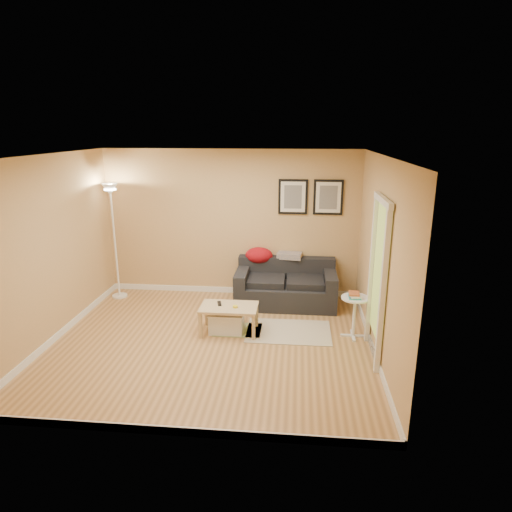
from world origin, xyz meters
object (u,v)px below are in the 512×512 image
Objects in this scene: coffee_table at (229,319)px; storage_bin at (227,322)px; side_table at (354,317)px; floor_lamp at (115,245)px; book_stack at (355,295)px; sofa at (286,284)px.

coffee_table is 1.64× the size of storage_bin.
side_table is 4.25m from floor_lamp.
storage_bin is at bearing -179.70° from side_table.
book_stack is 0.11× the size of floor_lamp.
side_table is at bearing 0.30° from storage_bin.
storage_bin is 0.83× the size of side_table.
storage_bin is 1.91m from book_stack.
sofa reaches higher than coffee_table.
floor_lamp is (-4.02, 1.21, 0.66)m from side_table.
sofa is 2.03× the size of coffee_table.
storage_bin is at bearing -175.65° from book_stack.
side_table is at bearing 17.88° from book_stack.
coffee_table is at bearing -29.56° from floor_lamp.
sofa is 1.56m from book_stack.
sofa is 7.68× the size of book_stack.
storage_bin is (-0.84, -1.16, -0.22)m from sofa.
side_table is (1.86, 0.01, 0.15)m from storage_bin.
book_stack is at bearing 0.20° from storage_bin.
sofa is 3.06m from floor_lamp.
floor_lamp reaches higher than side_table.
book_stack reaches higher than storage_bin.
side_table is (1.82, 0.03, 0.10)m from coffee_table.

